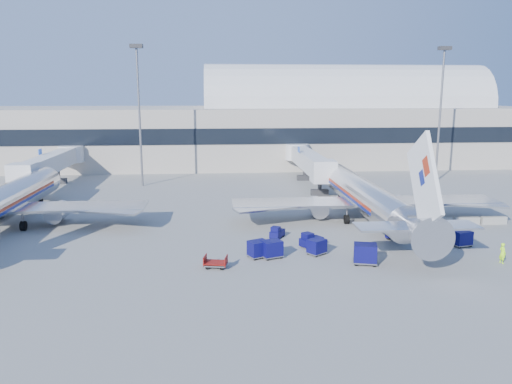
{
  "coord_description": "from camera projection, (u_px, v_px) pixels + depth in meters",
  "views": [
    {
      "loc": [
        -7.76,
        -52.25,
        15.26
      ],
      "look_at": [
        -3.1,
        6.0,
        3.49
      ],
      "focal_mm": 35.0,
      "sensor_mm": 36.0,
      "label": 1
    }
  ],
  "objects": [
    {
      "name": "jetbridge_near",
      "position": [
        307.0,
        160.0,
        84.6
      ],
      "size": [
        4.4,
        27.5,
        6.25
      ],
      "color": "silver",
      "rests_on": "ground"
    },
    {
      "name": "barrier_mid",
      "position": [
        467.0,
        221.0,
        58.21
      ],
      "size": [
        3.0,
        0.55,
        0.9
      ],
      "primitive_type": "cube",
      "color": "#9E9E96",
      "rests_on": "ground"
    },
    {
      "name": "cart_train_b",
      "position": [
        272.0,
        249.0,
        46.52
      ],
      "size": [
        2.26,
        1.99,
        1.65
      ],
      "rotation": [
        0.0,
        0.0,
        0.35
      ],
      "color": "#0A0948",
      "rests_on": "ground"
    },
    {
      "name": "cart_solo_near",
      "position": [
        365.0,
        253.0,
        44.8
      ],
      "size": [
        2.44,
        2.08,
        1.86
      ],
      "rotation": [
        0.0,
        0.0,
        -0.25
      ],
      "color": "#0A0948",
      "rests_on": "ground"
    },
    {
      "name": "airliner_mid",
      "position": [
        1.0,
        204.0,
        56.0
      ],
      "size": [
        32.0,
        37.26,
        12.07
      ],
      "color": "silver",
      "rests_on": "ground"
    },
    {
      "name": "airliner_main",
      "position": [
        367.0,
        197.0,
        59.28
      ],
      "size": [
        32.0,
        37.26,
        12.07
      ],
      "color": "silver",
      "rests_on": "ground"
    },
    {
      "name": "cart_solo_far",
      "position": [
        462.0,
        238.0,
        50.03
      ],
      "size": [
        2.08,
        1.77,
        1.59
      ],
      "rotation": [
        0.0,
        0.0,
        0.24
      ],
      "color": "#0A0948",
      "rests_on": "ground"
    },
    {
      "name": "mast_east",
      "position": [
        441.0,
        95.0,
        83.42
      ],
      "size": [
        2.0,
        1.2,
        22.6
      ],
      "color": "slate",
      "rests_on": "ground"
    },
    {
      "name": "jetbridge_mid",
      "position": [
        53.0,
        163.0,
        81.32
      ],
      "size": [
        4.4,
        27.5,
        6.25
      ],
      "color": "silver",
      "rests_on": "ground"
    },
    {
      "name": "terminal",
      "position": [
        189.0,
        129.0,
        106.81
      ],
      "size": [
        170.0,
        28.15,
        21.0
      ],
      "color": "#B2AA9E",
      "rests_on": "ground"
    },
    {
      "name": "cart_open_red",
      "position": [
        216.0,
        264.0,
        43.96
      ],
      "size": [
        2.23,
        1.77,
        0.53
      ],
      "rotation": [
        0.0,
        0.0,
        -0.2
      ],
      "color": "slate",
      "rests_on": "ground"
    },
    {
      "name": "tug_right",
      "position": [
        398.0,
        233.0,
        52.23
      ],
      "size": [
        2.75,
        2.51,
        1.63
      ],
      "rotation": [
        0.0,
        0.0,
        -0.65
      ],
      "color": "#0A0948",
      "rests_on": "ground"
    },
    {
      "name": "cart_train_a",
      "position": [
        317.0,
        246.0,
        47.49
      ],
      "size": [
        2.13,
        2.05,
        1.5
      ],
      "rotation": [
        0.0,
        0.0,
        0.64
      ],
      "color": "#0A0948",
      "rests_on": "ground"
    },
    {
      "name": "barrier_near",
      "position": [
        439.0,
        222.0,
        57.95
      ],
      "size": [
        3.0,
        0.55,
        0.9
      ],
      "primitive_type": "cube",
      "color": "#9E9E96",
      "rests_on": "ground"
    },
    {
      "name": "mast_west",
      "position": [
        139.0,
        95.0,
        79.51
      ],
      "size": [
        2.0,
        1.2,
        22.6
      ],
      "color": "slate",
      "rests_on": "ground"
    },
    {
      "name": "tug_lead",
      "position": [
        311.0,
        240.0,
        49.85
      ],
      "size": [
        2.58,
        2.17,
        1.51
      ],
      "rotation": [
        0.0,
        0.0,
        0.53
      ],
      "color": "#0A0948",
      "rests_on": "ground"
    },
    {
      "name": "tug_left",
      "position": [
        277.0,
        232.0,
        52.93
      ],
      "size": [
        1.88,
        2.24,
        1.31
      ],
      "rotation": [
        0.0,
        0.0,
        1.04
      ],
      "color": "#0A0948",
      "rests_on": "ground"
    },
    {
      "name": "ramp_worker",
      "position": [
        502.0,
        253.0,
        45.04
      ],
      "size": [
        0.58,
        0.77,
        1.9
      ],
      "primitive_type": "imported",
      "rotation": [
        0.0,
        0.0,
        1.76
      ],
      "color": "#A6FF1A",
      "rests_on": "ground"
    },
    {
      "name": "ground",
      "position": [
        288.0,
        233.0,
        54.68
      ],
      "size": [
        260.0,
        260.0,
        0.0
      ],
      "primitive_type": "plane",
      "color": "gray",
      "rests_on": "ground"
    },
    {
      "name": "barrier_far",
      "position": [
        494.0,
        220.0,
        58.46
      ],
      "size": [
        3.0,
        0.55,
        0.9
      ],
      "primitive_type": "cube",
      "color": "#9E9E96",
      "rests_on": "ground"
    },
    {
      "name": "cart_train_c",
      "position": [
        258.0,
        249.0,
        46.6
      ],
      "size": [
        2.26,
        2.07,
        1.61
      ],
      "rotation": [
        0.0,
        0.0,
        0.46
      ],
      "color": "#0A0948",
      "rests_on": "ground"
    }
  ]
}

